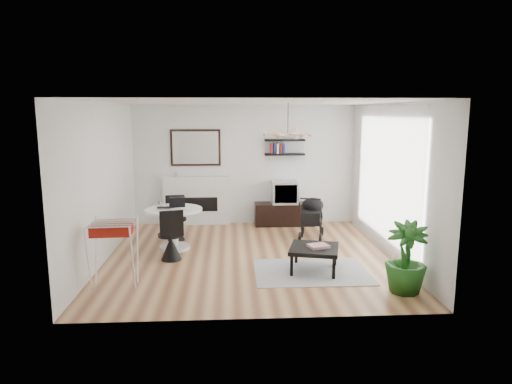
{
  "coord_description": "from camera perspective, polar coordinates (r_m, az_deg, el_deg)",
  "views": [
    {
      "loc": [
        -0.33,
        -7.81,
        2.54
      ],
      "look_at": [
        0.14,
        0.4,
        1.09
      ],
      "focal_mm": 32.0,
      "sensor_mm": 36.0,
      "label": 1
    }
  ],
  "objects": [
    {
      "name": "stroller",
      "position": [
        9.39,
        7.0,
        -3.34
      ],
      "size": [
        0.63,
        0.81,
        0.91
      ],
      "rotation": [
        0.0,
        0.0,
        -0.28
      ],
      "color": "black",
      "rests_on": "floor"
    },
    {
      "name": "magazines",
      "position": [
        7.41,
        7.83,
        -6.71
      ],
      "size": [
        0.36,
        0.32,
        0.04
      ],
      "primitive_type": "cube",
      "rotation": [
        0.0,
        0.0,
        0.3
      ],
      "color": "#B92E41",
      "rests_on": "coffee_table"
    },
    {
      "name": "floor",
      "position": [
        8.22,
        -0.82,
        -8.02
      ],
      "size": [
        5.0,
        5.0,
        0.0
      ],
      "primitive_type": "plane",
      "color": "brown",
      "rests_on": "ground"
    },
    {
      "name": "shelf_upper",
      "position": [
        10.27,
        3.61,
        6.5
      ],
      "size": [
        0.9,
        0.25,
        0.04
      ],
      "primitive_type": "cube",
      "color": "black",
      "rests_on": "wall_back"
    },
    {
      "name": "crt_tv",
      "position": [
        10.29,
        3.6,
        -0.02
      ],
      "size": [
        0.58,
        0.51,
        0.51
      ],
      "color": "silver",
      "rests_on": "tv_console"
    },
    {
      "name": "newspaper",
      "position": [
        8.47,
        -9.32,
        -2.16
      ],
      "size": [
        0.41,
        0.37,
        0.01
      ],
      "primitive_type": "cube",
      "rotation": [
        0.0,
        0.0,
        0.35
      ],
      "color": "white",
      "rests_on": "dining_table"
    },
    {
      "name": "dining_table",
      "position": [
        8.64,
        -10.2,
        -3.77
      ],
      "size": [
        1.06,
        1.06,
        0.77
      ],
      "color": "white",
      "rests_on": "floor"
    },
    {
      "name": "drying_rack",
      "position": [
        7.03,
        -17.37,
        -7.23
      ],
      "size": [
        0.68,
        0.64,
        0.98
      ],
      "rotation": [
        0.0,
        0.0,
        0.05
      ],
      "color": "white",
      "rests_on": "floor"
    },
    {
      "name": "tv_console",
      "position": [
        10.39,
        3.58,
        -2.76
      ],
      "size": [
        1.34,
        0.47,
        0.5
      ],
      "primitive_type": "cube",
      "color": "black",
      "rests_on": "floor"
    },
    {
      "name": "sheer_curtain",
      "position": [
        8.55,
        15.4,
        1.61
      ],
      "size": [
        0.04,
        3.6,
        2.6
      ],
      "primitive_type": "cube",
      "color": "white",
      "rests_on": "wall_right"
    },
    {
      "name": "shelf_lower",
      "position": [
        10.3,
        3.59,
        4.72
      ],
      "size": [
        0.9,
        0.25,
        0.04
      ],
      "primitive_type": "cube",
      "color": "black",
      "rests_on": "wall_back"
    },
    {
      "name": "chair_near",
      "position": [
        8.07,
        -10.57,
        -6.4
      ],
      "size": [
        0.46,
        0.48,
        0.92
      ],
      "rotation": [
        0.0,
        0.0,
        3.39
      ],
      "color": "black",
      "rests_on": "floor"
    },
    {
      "name": "laptop",
      "position": [
        8.58,
        -11.11,
        -2.01
      ],
      "size": [
        0.38,
        0.28,
        0.03
      ],
      "primitive_type": "imported",
      "rotation": [
        0.0,
        0.0,
        0.16
      ],
      "color": "black",
      "rests_on": "dining_table"
    },
    {
      "name": "coffee_table",
      "position": [
        7.44,
        7.29,
        -7.15
      ],
      "size": [
        0.93,
        0.93,
        0.39
      ],
      "rotation": [
        0.0,
        0.0,
        -0.26
      ],
      "color": "black",
      "rests_on": "rug"
    },
    {
      "name": "rug",
      "position": [
        7.5,
        6.95,
        -9.85
      ],
      "size": [
        1.82,
        1.32,
        0.01
      ],
      "primitive_type": "cube",
      "color": "#AAAAAA",
      "rests_on": "floor"
    },
    {
      "name": "wall_left",
      "position": [
        8.19,
        -18.6,
        1.1
      ],
      "size": [
        0.0,
        5.0,
        5.0
      ],
      "primitive_type": "plane",
      "rotation": [
        1.57,
        0.0,
        1.57
      ],
      "color": "white",
      "rests_on": "floor"
    },
    {
      "name": "drinking_glass",
      "position": [
        8.79,
        -11.93,
        -1.49
      ],
      "size": [
        0.06,
        0.06,
        0.11
      ],
      "primitive_type": "cylinder",
      "color": "white",
      "rests_on": "dining_table"
    },
    {
      "name": "ceiling",
      "position": [
        7.82,
        -0.87,
        11.15
      ],
      "size": [
        5.0,
        5.0,
        0.0
      ],
      "primitive_type": "plane",
      "color": "white",
      "rests_on": "wall_back"
    },
    {
      "name": "potted_plant",
      "position": [
        6.84,
        18.24,
        -7.8
      ],
      "size": [
        0.73,
        0.73,
        1.02
      ],
      "primitive_type": "imported",
      "rotation": [
        0.0,
        0.0,
        -0.33
      ],
      "color": "#1E5618",
      "rests_on": "floor"
    },
    {
      "name": "pendant_lamp",
      "position": [
        8.18,
        4.0,
        7.22
      ],
      "size": [
        0.9,
        0.9,
        0.1
      ],
      "primitive_type": null,
      "color": "tan",
      "rests_on": "ceiling"
    },
    {
      "name": "wall_right",
      "position": [
        8.39,
        16.48,
        1.41
      ],
      "size": [
        0.0,
        5.0,
        5.0
      ],
      "primitive_type": "plane",
      "rotation": [
        1.57,
        0.0,
        -1.57
      ],
      "color": "white",
      "rests_on": "floor"
    },
    {
      "name": "fireplace",
      "position": [
        10.43,
        -7.45,
        -0.35
      ],
      "size": [
        1.5,
        0.17,
        2.16
      ],
      "color": "white",
      "rests_on": "floor"
    },
    {
      "name": "black_bag",
      "position": [
        8.76,
        -9.82,
        -1.22
      ],
      "size": [
        0.31,
        0.21,
        0.18
      ],
      "primitive_type": "cube",
      "rotation": [
        0.0,
        0.0,
        0.11
      ],
      "color": "black",
      "rests_on": "dining_table"
    },
    {
      "name": "chair_far",
      "position": [
        9.3,
        -9.98,
        -4.25
      ],
      "size": [
        0.43,
        0.45,
        0.89
      ],
      "rotation": [
        0.0,
        0.0,
        0.14
      ],
      "color": "black",
      "rests_on": "floor"
    },
    {
      "name": "wall_back",
      "position": [
        10.38,
        -1.43,
        3.4
      ],
      "size": [
        5.0,
        0.0,
        5.0
      ],
      "primitive_type": "plane",
      "rotation": [
        1.57,
        0.0,
        0.0
      ],
      "color": "white",
      "rests_on": "floor"
    }
  ]
}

